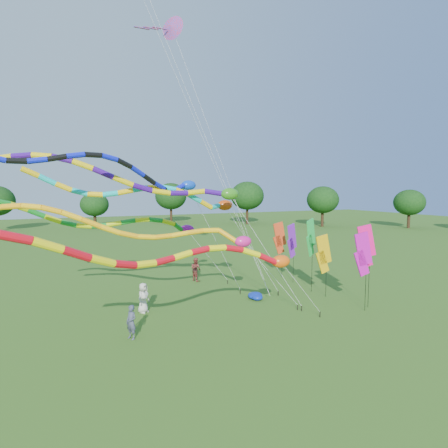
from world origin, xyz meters
name	(u,v)px	position (x,y,z in m)	size (l,w,h in m)	color
ground	(270,330)	(0.00, 0.00, 0.00)	(160.00, 160.00, 0.00)	#2E5A17
tree_ring	(272,207)	(3.92, 6.23, 5.61)	(115.26, 115.05, 9.65)	#382314
tube_kite_red	(198,256)	(-4.09, -1.06, 4.11)	(14.70, 3.69, 6.36)	black
tube_kite_orange	(156,230)	(-4.56, 3.59, 4.71)	(14.97, 3.27, 6.74)	black
tube_kite_purple	(133,180)	(-5.61, 3.91, 7.24)	(16.25, 4.77, 9.13)	black
tube_kite_blue	(128,174)	(-5.98, 3.20, 7.49)	(13.61, 4.58, 8.95)	black
tube_kite_cyan	(163,196)	(-3.95, 4.39, 6.40)	(13.92, 1.10, 8.27)	black
tube_kite_green	(123,222)	(-5.51, 7.67, 4.81)	(14.48, 2.32, 6.97)	black
delta_kite_high_c	(172,27)	(-2.47, 7.32, 16.32)	(7.24, 4.34, 17.40)	black
banner_pole_magenta_b	(366,246)	(6.73, 0.68, 3.56)	(1.11, 0.49, 4.82)	black
banner_pole_magenta_a	(363,254)	(6.10, 0.27, 3.21)	(1.15, 0.31, 4.47)	black
banner_pole_green	(311,238)	(5.89, 4.56, 3.63)	(1.09, 0.56, 4.90)	black
banner_pole_violet	(292,241)	(6.18, 7.07, 3.08)	(1.10, 0.51, 4.34)	black
banner_pole_red	(279,238)	(6.32, 8.90, 3.06)	(1.16, 0.13, 4.31)	black
banner_pole_orange	(323,254)	(5.93, 3.34, 2.75)	(1.16, 0.19, 4.00)	black
blue_nylon_heap	(252,298)	(1.47, 4.43, 0.19)	(1.25, 0.97, 0.43)	#0C28A4
person_a	(143,298)	(-4.97, 5.11, 0.83)	(0.81, 0.53, 1.65)	beige
person_b	(131,322)	(-6.28, 1.71, 0.78)	(0.57, 0.37, 1.56)	#3E4257
person_c	(196,269)	(0.14, 10.58, 0.87)	(0.85, 0.66, 1.74)	brown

